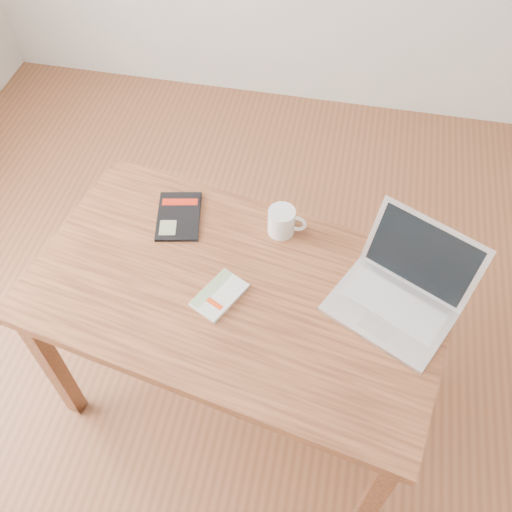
% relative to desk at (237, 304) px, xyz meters
% --- Properties ---
extents(room, '(4.04, 4.04, 2.70)m').
position_rel_desk_xyz_m(room, '(0.01, -0.03, 0.69)').
color(room, brown).
rests_on(room, ground).
extents(desk, '(1.40, 0.96, 0.75)m').
position_rel_desk_xyz_m(desk, '(0.00, 0.00, 0.00)').
color(desk, brown).
rests_on(desk, ground).
extents(white_guidebook, '(0.17, 0.20, 0.02)m').
position_rel_desk_xyz_m(white_guidebook, '(-0.04, -0.04, 0.10)').
color(white_guidebook, silver).
rests_on(white_guidebook, desk).
extents(black_guidebook, '(0.19, 0.24, 0.01)m').
position_rel_desk_xyz_m(black_guidebook, '(-0.26, 0.25, 0.10)').
color(black_guidebook, black).
rests_on(black_guidebook, desk).
extents(laptop, '(0.46, 0.45, 0.23)m').
position_rel_desk_xyz_m(laptop, '(0.49, 0.05, 0.14)').
color(laptop, silver).
rests_on(laptop, desk).
extents(coffee_mug, '(0.13, 0.09, 0.10)m').
position_rel_desk_xyz_m(coffee_mug, '(0.10, 0.26, 0.14)').
color(coffee_mug, white).
rests_on(coffee_mug, desk).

